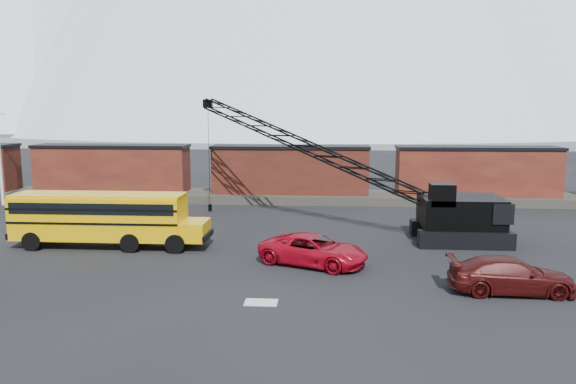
# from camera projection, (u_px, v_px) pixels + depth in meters

# --- Properties ---
(ground) EXTENTS (160.00, 160.00, 0.00)m
(ground) POSITION_uv_depth(u_px,v_px,m) (261.00, 274.00, 27.79)
(ground) COLOR black
(ground) RESTS_ON ground
(gravel_berm) EXTENTS (120.00, 5.00, 0.70)m
(gravel_berm) POSITION_uv_depth(u_px,v_px,m) (290.00, 197.00, 49.43)
(gravel_berm) COLOR #413E36
(gravel_berm) RESTS_ON ground
(boxcar_west_near) EXTENTS (13.70, 3.10, 4.17)m
(boxcar_west_near) POSITION_uv_depth(u_px,v_px,m) (112.00, 168.00, 50.19)
(boxcar_west_near) COLOR #451513
(boxcar_west_near) RESTS_ON gravel_berm
(boxcar_mid) EXTENTS (13.70, 3.10, 4.17)m
(boxcar_mid) POSITION_uv_depth(u_px,v_px,m) (290.00, 170.00, 49.06)
(boxcar_mid) COLOR #581E18
(boxcar_mid) RESTS_ON gravel_berm
(boxcar_east_near) EXTENTS (13.70, 3.10, 4.17)m
(boxcar_east_near) POSITION_uv_depth(u_px,v_px,m) (477.00, 171.00, 47.93)
(boxcar_east_near) COLOR #451513
(boxcar_east_near) RESTS_ON gravel_berm
(utility_pole) EXTENTS (1.40, 0.24, 8.00)m
(utility_pole) POSITION_uv_depth(u_px,v_px,m) (0.00, 156.00, 46.60)
(utility_pole) COLOR silver
(utility_pole) RESTS_ON ground
(snow_patch) EXTENTS (1.40, 0.90, 0.02)m
(snow_patch) POSITION_uv_depth(u_px,v_px,m) (261.00, 302.00, 23.81)
(snow_patch) COLOR silver
(snow_patch) RESTS_ON ground
(school_bus) EXTENTS (11.65, 2.65, 3.19)m
(school_bus) POSITION_uv_depth(u_px,v_px,m) (105.00, 217.00, 32.98)
(school_bus) COLOR #DFA504
(school_bus) RESTS_ON ground
(red_pickup) EXTENTS (6.29, 4.70, 1.59)m
(red_pickup) POSITION_uv_depth(u_px,v_px,m) (314.00, 250.00, 29.39)
(red_pickup) COLOR #AC081A
(red_pickup) RESTS_ON ground
(maroon_suv) EXTENTS (5.51, 2.29, 1.59)m
(maroon_suv) POSITION_uv_depth(u_px,v_px,m) (511.00, 275.00, 24.99)
(maroon_suv) COLOR #3D0B0A
(maroon_suv) RESTS_ON ground
(crawler_crane) EXTENTS (20.63, 11.30, 8.97)m
(crawler_crane) POSITION_uv_depth(u_px,v_px,m) (310.00, 149.00, 38.61)
(crawler_crane) COLOR black
(crawler_crane) RESTS_ON ground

